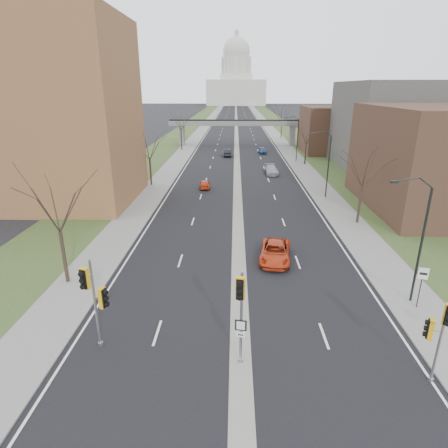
{
  "coord_description": "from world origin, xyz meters",
  "views": [
    {
      "loc": [
        -0.42,
        -16.81,
        13.93
      ],
      "look_at": [
        -1.22,
        10.84,
        3.83
      ],
      "focal_mm": 30.0,
      "sensor_mm": 36.0,
      "label": 1
    }
  ],
  "objects_px": {
    "signal_pole_median": "(241,304)",
    "car_right_mid": "(271,170)",
    "signal_pole_right": "(439,328)",
    "car_left_near": "(205,184)",
    "car_left_far": "(228,153)",
    "car_right_near": "(275,252)",
    "signal_pole_left": "(94,293)",
    "speed_limit_sign": "(422,280)",
    "car_right_far": "(262,150)"
  },
  "relations": [
    {
      "from": "signal_pole_right",
      "to": "car_left_far",
      "type": "height_order",
      "value": "signal_pole_right"
    },
    {
      "from": "signal_pole_right",
      "to": "car_left_far",
      "type": "distance_m",
      "value": 66.77
    },
    {
      "from": "signal_pole_median",
      "to": "speed_limit_sign",
      "type": "relative_size",
      "value": 1.86
    },
    {
      "from": "car_left_near",
      "to": "car_right_near",
      "type": "distance_m",
      "value": 25.52
    },
    {
      "from": "signal_pole_left",
      "to": "car_left_far",
      "type": "distance_m",
      "value": 63.95
    },
    {
      "from": "speed_limit_sign",
      "to": "car_left_near",
      "type": "xyz_separation_m",
      "value": [
        -16.65,
        31.52,
        -1.5
      ]
    },
    {
      "from": "signal_pole_right",
      "to": "car_left_far",
      "type": "relative_size",
      "value": 1.09
    },
    {
      "from": "car_left_far",
      "to": "car_right_far",
      "type": "distance_m",
      "value": 8.67
    },
    {
      "from": "signal_pole_median",
      "to": "car_right_mid",
      "type": "xyz_separation_m",
      "value": [
        5.88,
        47.1,
        -3.05
      ]
    },
    {
      "from": "speed_limit_sign",
      "to": "car_right_mid",
      "type": "relative_size",
      "value": 0.58
    },
    {
      "from": "car_left_near",
      "to": "car_left_far",
      "type": "xyz_separation_m",
      "value": [
        2.8,
        27.46,
        0.13
      ]
    },
    {
      "from": "car_right_near",
      "to": "signal_pole_left",
      "type": "bearing_deg",
      "value": -124.85
    },
    {
      "from": "signal_pole_right",
      "to": "car_left_near",
      "type": "bearing_deg",
      "value": 132.49
    },
    {
      "from": "signal_pole_median",
      "to": "car_right_near",
      "type": "xyz_separation_m",
      "value": [
        3.17,
        13.08,
        -3.02
      ]
    },
    {
      "from": "signal_pole_median",
      "to": "car_right_mid",
      "type": "height_order",
      "value": "signal_pole_median"
    },
    {
      "from": "signal_pole_left",
      "to": "speed_limit_sign",
      "type": "xyz_separation_m",
      "value": [
        19.74,
        4.63,
        -1.43
      ]
    },
    {
      "from": "signal_pole_median",
      "to": "car_right_mid",
      "type": "relative_size",
      "value": 1.09
    },
    {
      "from": "car_left_far",
      "to": "signal_pole_median",
      "type": "bearing_deg",
      "value": 90.67
    },
    {
      "from": "signal_pole_left",
      "to": "speed_limit_sign",
      "type": "height_order",
      "value": "signal_pole_left"
    },
    {
      "from": "signal_pole_left",
      "to": "signal_pole_right",
      "type": "distance_m",
      "value": 17.36
    },
    {
      "from": "signal_pole_right",
      "to": "speed_limit_sign",
      "type": "distance_m",
      "value": 7.31
    },
    {
      "from": "car_left_far",
      "to": "car_left_near",
      "type": "bearing_deg",
      "value": 83.11
    },
    {
      "from": "speed_limit_sign",
      "to": "car_left_far",
      "type": "relative_size",
      "value": 0.64
    },
    {
      "from": "signal_pole_left",
      "to": "car_right_mid",
      "type": "bearing_deg",
      "value": 89.57
    },
    {
      "from": "car_left_near",
      "to": "car_left_far",
      "type": "bearing_deg",
      "value": -100.49
    },
    {
      "from": "car_left_far",
      "to": "car_right_near",
      "type": "bearing_deg",
      "value": 94.59
    },
    {
      "from": "signal_pole_median",
      "to": "signal_pole_right",
      "type": "relative_size",
      "value": 1.09
    },
    {
      "from": "signal_pole_left",
      "to": "speed_limit_sign",
      "type": "relative_size",
      "value": 1.86
    },
    {
      "from": "signal_pole_median",
      "to": "car_left_far",
      "type": "relative_size",
      "value": 1.18
    },
    {
      "from": "signal_pole_left",
      "to": "car_right_far",
      "type": "distance_m",
      "value": 68.91
    },
    {
      "from": "signal_pole_left",
      "to": "signal_pole_median",
      "type": "height_order",
      "value": "same"
    },
    {
      "from": "car_left_near",
      "to": "car_right_far",
      "type": "bearing_deg",
      "value": -113.28
    },
    {
      "from": "car_left_near",
      "to": "car_right_near",
      "type": "relative_size",
      "value": 0.68
    },
    {
      "from": "speed_limit_sign",
      "to": "car_left_far",
      "type": "bearing_deg",
      "value": 118.37
    },
    {
      "from": "signal_pole_right",
      "to": "car_left_far",
      "type": "xyz_separation_m",
      "value": [
        -11.34,
        65.75,
        -2.5
      ]
    },
    {
      "from": "car_left_far",
      "to": "car_right_near",
      "type": "xyz_separation_m",
      "value": [
        5.11,
        -51.72,
        -0.0
      ]
    },
    {
      "from": "signal_pole_median",
      "to": "car_right_near",
      "type": "relative_size",
      "value": 1.0
    },
    {
      "from": "signal_pole_right",
      "to": "car_right_far",
      "type": "distance_m",
      "value": 69.77
    },
    {
      "from": "signal_pole_median",
      "to": "car_left_near",
      "type": "height_order",
      "value": "signal_pole_median"
    },
    {
      "from": "signal_pole_right",
      "to": "speed_limit_sign",
      "type": "relative_size",
      "value": 1.71
    },
    {
      "from": "car_right_mid",
      "to": "car_left_far",
      "type": "bearing_deg",
      "value": 111.25
    },
    {
      "from": "signal_pole_median",
      "to": "car_left_far",
      "type": "xyz_separation_m",
      "value": [
        -1.94,
        64.8,
        -3.02
      ]
    },
    {
      "from": "signal_pole_median",
      "to": "car_right_far",
      "type": "height_order",
      "value": "signal_pole_median"
    },
    {
      "from": "signal_pole_right",
      "to": "speed_limit_sign",
      "type": "height_order",
      "value": "signal_pole_right"
    },
    {
      "from": "signal_pole_right",
      "to": "car_right_far",
      "type": "height_order",
      "value": "signal_pole_right"
    },
    {
      "from": "signal_pole_median",
      "to": "car_right_mid",
      "type": "bearing_deg",
      "value": 92.39
    },
    {
      "from": "signal_pole_median",
      "to": "car_right_near",
      "type": "distance_m",
      "value": 13.79
    },
    {
      "from": "car_left_near",
      "to": "car_right_near",
      "type": "height_order",
      "value": "car_right_near"
    },
    {
      "from": "car_right_far",
      "to": "signal_pole_median",
      "type": "bearing_deg",
      "value": -98.0
    },
    {
      "from": "speed_limit_sign",
      "to": "car_right_far",
      "type": "height_order",
      "value": "speed_limit_sign"
    }
  ]
}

